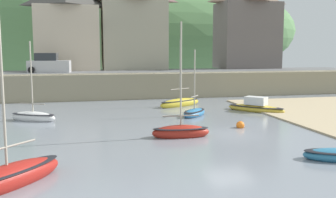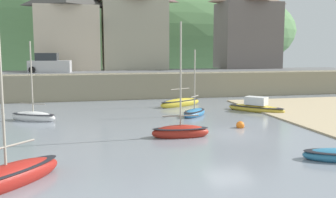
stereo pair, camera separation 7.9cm
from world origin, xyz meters
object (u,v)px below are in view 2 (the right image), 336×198
(fishing_boat_green, at_px, (33,116))
(motorboat_with_cabin, at_px, (256,107))
(waterfront_building_right, at_px, (248,27))
(mooring_buoy, at_px, (240,125))
(sailboat_tall_mast, at_px, (180,103))
(waterfront_building_left, at_px, (68,27))
(parked_car_near_slipway, at_px, (49,64))
(waterfront_building_centre, at_px, (134,25))
(rowboat_small_beached, at_px, (6,177))
(dinghy_open_wooden, at_px, (180,131))
(sailboat_blue_trim, at_px, (194,112))

(fishing_boat_green, xyz_separation_m, motorboat_with_cabin, (16.11, 0.29, 0.02))
(waterfront_building_right, xyz_separation_m, mooring_buoy, (-11.16, -23.69, -7.29))
(sailboat_tall_mast, distance_m, mooring_buoy, 9.49)
(waterfront_building_left, bearing_deg, parked_car_near_slipway, -111.86)
(waterfront_building_centre, height_order, rowboat_small_beached, waterfront_building_centre)
(motorboat_with_cabin, height_order, mooring_buoy, motorboat_with_cabin)
(dinghy_open_wooden, bearing_deg, motorboat_with_cabin, 46.01)
(waterfront_building_centre, height_order, fishing_boat_green, waterfront_building_centre)
(waterfront_building_left, bearing_deg, mooring_buoy, -66.01)
(dinghy_open_wooden, bearing_deg, parked_car_near_slipway, 115.57)
(waterfront_building_centre, xyz_separation_m, fishing_boat_green, (-9.36, -18.43, -7.25))
(dinghy_open_wooden, bearing_deg, waterfront_building_right, 62.68)
(waterfront_building_left, relative_size, sailboat_blue_trim, 1.97)
(waterfront_building_centre, bearing_deg, fishing_boat_green, -116.92)
(waterfront_building_right, bearing_deg, fishing_boat_green, -141.96)
(fishing_boat_green, height_order, rowboat_small_beached, rowboat_small_beached)
(waterfront_building_centre, height_order, mooring_buoy, waterfront_building_centre)
(waterfront_building_centre, bearing_deg, mooring_buoy, -82.68)
(mooring_buoy, bearing_deg, dinghy_open_wooden, -159.73)
(parked_car_near_slipway, bearing_deg, motorboat_with_cabin, -34.58)
(waterfront_building_right, height_order, fishing_boat_green, waterfront_building_right)
(waterfront_building_right, xyz_separation_m, sailboat_blue_trim, (-12.61, -19.00, -7.20))
(waterfront_building_left, distance_m, waterfront_building_right, 21.70)
(sailboat_blue_trim, bearing_deg, waterfront_building_left, 64.75)
(fishing_boat_green, bearing_deg, mooring_buoy, 5.68)
(rowboat_small_beached, bearing_deg, sailboat_blue_trim, 0.77)
(waterfront_building_right, relative_size, mooring_buoy, 20.01)
(waterfront_building_right, height_order, rowboat_small_beached, waterfront_building_right)
(fishing_boat_green, distance_m, dinghy_open_wooden, 10.71)
(waterfront_building_right, relative_size, dinghy_open_wooden, 1.58)
(rowboat_small_beached, bearing_deg, waterfront_building_left, 38.90)
(waterfront_building_centre, distance_m, rowboat_small_beached, 33.14)
(motorboat_with_cabin, height_order, sailboat_blue_trim, sailboat_blue_trim)
(dinghy_open_wooden, height_order, motorboat_with_cabin, dinghy_open_wooden)
(waterfront_building_centre, relative_size, rowboat_small_beached, 1.62)
(waterfront_building_left, relative_size, fishing_boat_green, 1.77)
(sailboat_tall_mast, xyz_separation_m, parked_car_near_slipway, (-11.09, 9.78, 2.91))
(rowboat_small_beached, distance_m, parked_car_near_slipway, 26.80)
(sailboat_blue_trim, xyz_separation_m, rowboat_small_beached, (-10.34, -12.13, 0.08))
(motorboat_with_cabin, bearing_deg, sailboat_blue_trim, -121.73)
(rowboat_small_beached, bearing_deg, dinghy_open_wooden, -11.12)
(sailboat_tall_mast, distance_m, parked_car_near_slipway, 15.07)
(motorboat_with_cabin, bearing_deg, waterfront_building_right, 116.37)
(motorboat_with_cabin, relative_size, sailboat_blue_trim, 0.89)
(fishing_boat_green, height_order, mooring_buoy, fishing_boat_green)
(sailboat_blue_trim, height_order, mooring_buoy, sailboat_blue_trim)
(waterfront_building_centre, height_order, dinghy_open_wooden, waterfront_building_centre)
(fishing_boat_green, bearing_deg, waterfront_building_centre, 91.75)
(motorboat_with_cabin, xyz_separation_m, sailboat_blue_trim, (-5.16, -0.87, -0.06))
(waterfront_building_left, height_order, mooring_buoy, waterfront_building_left)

